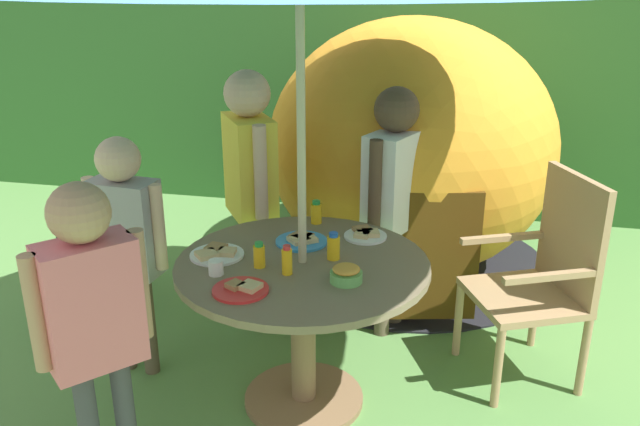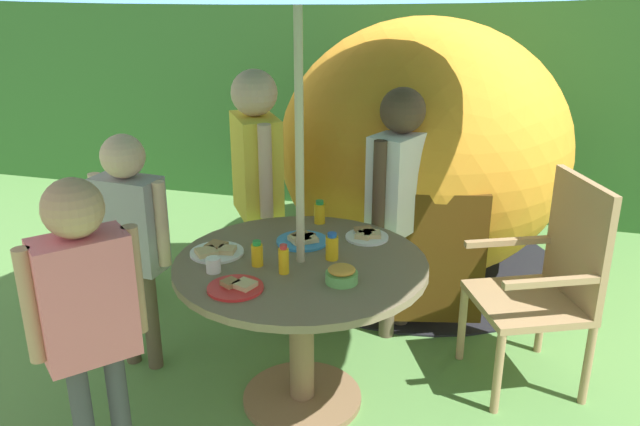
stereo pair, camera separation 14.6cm
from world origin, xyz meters
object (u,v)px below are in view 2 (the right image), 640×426
Objects in this scene: child_in_yellow_shirt at (257,166)px; cup_near at (213,265)px; plate_near_left at (236,287)px; plate_near_right at (216,251)px; child_in_pink_shirt at (85,299)px; garden_table at (301,298)px; child_in_grey_shirt at (130,224)px; plate_far_right at (367,235)px; snack_bowl at (342,275)px; dome_tent at (422,149)px; plate_front_edge at (303,240)px; juice_bottle_far_left at (320,213)px; potted_plant at (104,251)px; wooden_chair at (550,277)px; juice_bottle_center_front at (257,254)px; juice_bottle_mid_left at (284,260)px; juice_bottle_center_back at (332,247)px; child_in_white_shirt at (400,182)px.

cup_near is at bearing -24.63° from child_in_yellow_shirt.
plate_near_right is (-0.22, 0.30, 0.00)m from plate_near_left.
plate_near_right is (0.21, 0.65, -0.07)m from child_in_pink_shirt.
garden_table is 0.92× the size of child_in_grey_shirt.
plate_far_right reaches higher than garden_table.
child_in_pink_shirt is 9.45× the size of snack_bowl.
dome_tent is 2.51m from child_in_pink_shirt.
plate_near_left is at bearing -116.61° from dome_tent.
child_in_yellow_shirt reaches higher than child_in_pink_shirt.
plate_front_edge is 2.04× the size of juice_bottle_far_left.
garden_table is 5.46× the size of plate_far_right.
child_in_yellow_shirt reaches higher than garden_table.
potted_plant is 4.36× the size of snack_bowl.
potted_plant is at bearing 154.00° from snack_bowl.
wooden_chair is 1.08m from snack_bowl.
child_in_pink_shirt is at bearing -126.05° from juice_bottle_center_front.
plate_near_right is (-0.69, -1.69, -0.08)m from dome_tent.
plate_far_right is (-0.09, -1.33, -0.08)m from dome_tent.
juice_bottle_mid_left is (0.42, -0.82, -0.13)m from child_in_yellow_shirt.
dome_tent is 18.32× the size of juice_bottle_mid_left.
child_in_grey_shirt is at bearing -67.29° from child_in_yellow_shirt.
garden_table is 1.72m from dome_tent.
dome_tent reaches higher than cup_near.
wooden_chair is 9.04× the size of juice_bottle_center_front.
plate_near_right is (0.07, -0.71, -0.18)m from child_in_yellow_shirt.
plate_near_right is 0.52m from juice_bottle_center_back.
plate_near_left is at bearing -24.47° from child_in_grey_shirt.
dome_tent reaches higher than wooden_chair.
snack_bowl reaches higher than plate_near_left.
dome_tent is 1.98m from child_in_grey_shirt.
wooden_chair is 1.48m from plate_near_left.
juice_bottle_mid_left is at bearing 13.62° from cup_near.
juice_bottle_mid_left is at bearing -4.42° from child_in_pink_shirt.
juice_bottle_far_left reaches higher than snack_bowl.
juice_bottle_mid_left is (0.13, -0.04, 0.01)m from juice_bottle_center_front.
plate_near_right is 0.19m from cup_near.
juice_bottle_mid_left is at bearing -29.28° from potted_plant.
garden_table is at bearing -0.00° from child_in_grey_shirt.
child_in_white_shirt is 0.46m from juice_bottle_far_left.
juice_bottle_far_left reaches higher than plate_front_edge.
child_in_pink_shirt is 1.26m from juice_bottle_far_left.
plate_near_right is (0.48, -0.10, -0.04)m from child_in_grey_shirt.
snack_bowl is 0.54m from cup_near.
child_in_grey_shirt reaches higher than garden_table.
garden_table is 8.35× the size of snack_bowl.
snack_bowl is at bearing -90.57° from plate_far_right.
plate_near_right reaches higher than garden_table.
juice_bottle_far_left reaches higher than plate_near_right.
cup_near is (-0.28, -0.66, -0.02)m from juice_bottle_far_left.
potted_plant is 4.51× the size of juice_bottle_mid_left.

